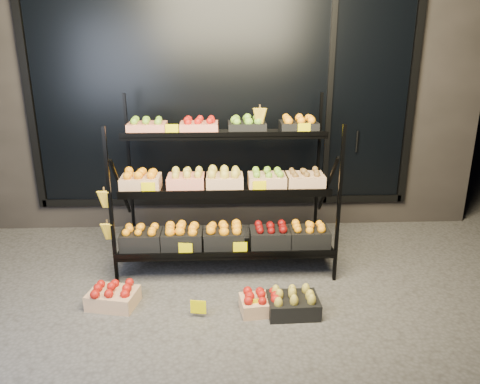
{
  "coord_description": "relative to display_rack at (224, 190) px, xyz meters",
  "views": [
    {
      "loc": [
        -0.04,
        -3.76,
        2.21
      ],
      "look_at": [
        0.14,
        0.55,
        0.78
      ],
      "focal_mm": 35.0,
      "sensor_mm": 36.0,
      "label": 1
    }
  ],
  "objects": [
    {
      "name": "display_rack",
      "position": [
        0.0,
        0.0,
        0.0
      ],
      "size": [
        2.18,
        1.02,
        1.66
      ],
      "color": "black",
      "rests_on": "ground"
    },
    {
      "name": "tag_floor_a",
      "position": [
        -0.23,
        -1.0,
        -0.73
      ],
      "size": [
        0.13,
        0.01,
        0.12
      ],
      "primitive_type": "cube",
      "color": "#E9D600",
      "rests_on": "ground"
    },
    {
      "name": "floor_crate_right",
      "position": [
        0.56,
        -0.97,
        -0.69
      ],
      "size": [
        0.43,
        0.32,
        0.21
      ],
      "rotation": [
        0.0,
        0.0,
        0.03
      ],
      "color": "black",
      "rests_on": "ground"
    },
    {
      "name": "building",
      "position": [
        0.02,
        1.99,
        0.96
      ],
      "size": [
        6.0,
        2.08,
        3.5
      ],
      "color": "#2D2826",
      "rests_on": "ground"
    },
    {
      "name": "ground",
      "position": [
        0.02,
        -0.6,
        -0.79
      ],
      "size": [
        24.0,
        24.0,
        0.0
      ],
      "primitive_type": "plane",
      "color": "#514F4C",
      "rests_on": "ground"
    },
    {
      "name": "tag_floor_b",
      "position": [
        0.22,
        -1.0,
        -0.73
      ],
      "size": [
        0.13,
        0.01,
        0.12
      ],
      "primitive_type": "cube",
      "color": "#E9D600",
      "rests_on": "ground"
    },
    {
      "name": "floor_crate_midright",
      "position": [
        0.3,
        -0.92,
        -0.7
      ],
      "size": [
        0.38,
        0.3,
        0.19
      ],
      "rotation": [
        0.0,
        0.0,
        0.12
      ],
      "color": "#DAAB7D",
      "rests_on": "ground"
    },
    {
      "name": "floor_crate_left",
      "position": [
        -0.97,
        -0.78,
        -0.69
      ],
      "size": [
        0.45,
        0.37,
        0.2
      ],
      "rotation": [
        0.0,
        0.0,
        -0.21
      ],
      "color": "#DAAB7D",
      "rests_on": "ground"
    }
  ]
}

